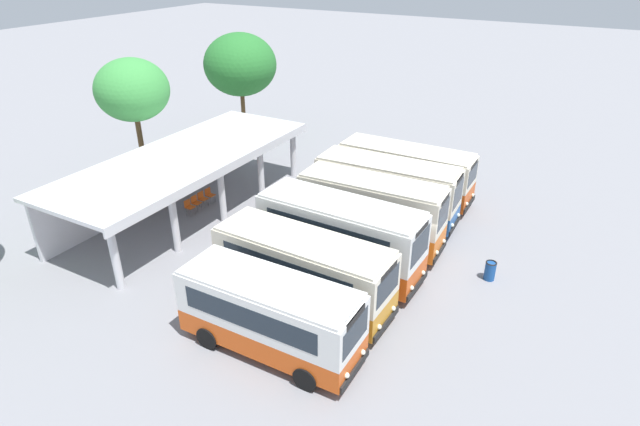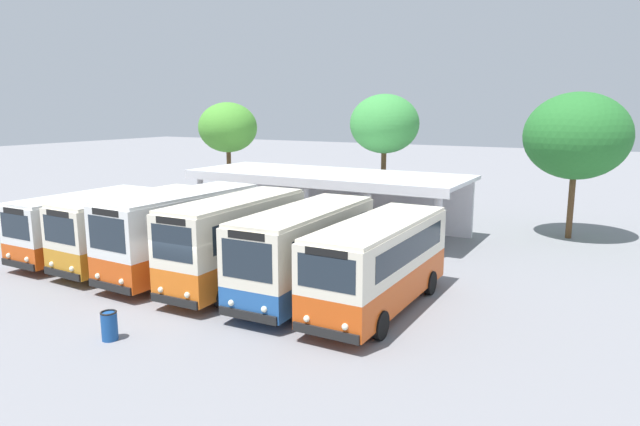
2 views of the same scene
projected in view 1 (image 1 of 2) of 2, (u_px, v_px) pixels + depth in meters
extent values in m
plane|color=gray|center=(419.00, 259.00, 24.91)|extent=(180.00, 180.00, 0.00)
cylinder|color=black|center=(335.00, 341.00, 19.09)|extent=(0.22, 0.90, 0.90)
cylinder|color=black|center=(305.00, 379.00, 17.41)|extent=(0.22, 0.90, 0.90)
cylinder|color=black|center=(243.00, 306.00, 20.90)|extent=(0.22, 0.90, 0.90)
cylinder|color=black|center=(208.00, 338.00, 19.22)|extent=(0.22, 0.90, 0.90)
cube|color=#D14C14|center=(271.00, 331.00, 18.98)|extent=(2.29, 6.77, 0.91)
cube|color=silver|center=(269.00, 303.00, 18.41)|extent=(2.29, 6.77, 1.59)
cube|color=silver|center=(268.00, 283.00, 18.01)|extent=(2.22, 6.56, 0.12)
cube|color=black|center=(355.00, 370.00, 17.65)|extent=(2.15, 0.11, 0.28)
cube|color=#1E2833|center=(355.00, 333.00, 16.93)|extent=(1.85, 0.06, 1.03)
cube|color=black|center=(356.00, 317.00, 16.64)|extent=(1.36, 0.06, 0.24)
cube|color=#1E2833|center=(284.00, 285.00, 19.30)|extent=(0.06, 5.41, 0.87)
cube|color=#1E2833|center=(248.00, 319.00, 17.56)|extent=(0.06, 5.41, 0.87)
sphere|color=#EAEACC|center=(363.00, 352.00, 18.00)|extent=(0.20, 0.20, 0.20)
sphere|color=#EAEACC|center=(347.00, 375.00, 17.03)|extent=(0.20, 0.20, 0.20)
cylinder|color=black|center=(365.00, 299.00, 21.36)|extent=(0.25, 0.91, 0.90)
cylinder|color=black|center=(339.00, 329.00, 19.67)|extent=(0.25, 0.91, 0.90)
cylinder|color=black|center=(274.00, 267.00, 23.47)|extent=(0.25, 0.91, 0.90)
cylinder|color=black|center=(243.00, 292.00, 21.78)|extent=(0.25, 0.91, 0.90)
cube|color=orange|center=(303.00, 286.00, 21.36)|extent=(2.55, 7.49, 1.04)
cube|color=beige|center=(303.00, 259.00, 20.75)|extent=(2.55, 7.49, 1.61)
cube|color=beige|center=(302.00, 240.00, 20.35)|extent=(2.48, 7.27, 0.12)
cube|color=black|center=(386.00, 324.00, 19.82)|extent=(2.21, 0.17, 0.28)
cube|color=#1E2833|center=(388.00, 285.00, 19.03)|extent=(1.90, 0.11, 1.05)
cube|color=black|center=(389.00, 271.00, 18.74)|extent=(1.39, 0.09, 0.24)
cube|color=#1E2833|center=(316.00, 244.00, 21.65)|extent=(0.23, 5.94, 0.89)
cube|color=#1E2833|center=(284.00, 271.00, 19.90)|extent=(0.23, 5.94, 0.89)
sphere|color=#EAEACC|center=(393.00, 308.00, 20.16)|extent=(0.20, 0.20, 0.20)
sphere|color=#EAEACC|center=(379.00, 327.00, 19.19)|extent=(0.20, 0.20, 0.20)
cylinder|color=black|center=(396.00, 265.00, 23.56)|extent=(0.24, 0.91, 0.90)
cylinder|color=black|center=(374.00, 291.00, 21.84)|extent=(0.24, 0.91, 0.90)
cylinder|color=black|center=(310.00, 239.00, 25.66)|extent=(0.24, 0.91, 0.90)
cylinder|color=black|center=(284.00, 260.00, 23.94)|extent=(0.24, 0.91, 0.90)
cube|color=#D14C14|center=(340.00, 254.00, 23.53)|extent=(2.56, 7.49, 1.10)
cube|color=silver|center=(340.00, 225.00, 22.84)|extent=(2.56, 7.49, 1.89)
cube|color=silver|center=(341.00, 204.00, 22.38)|extent=(2.48, 7.27, 0.12)
cube|color=black|center=(417.00, 286.00, 22.01)|extent=(2.24, 0.16, 0.28)
cube|color=#1E2833|center=(420.00, 246.00, 21.13)|extent=(1.93, 0.10, 1.23)
cube|color=black|center=(422.00, 229.00, 20.77)|extent=(1.41, 0.09, 0.24)
cube|color=#1E2833|center=(351.00, 213.00, 23.75)|extent=(0.21, 5.94, 1.04)
cube|color=#1E2833|center=(325.00, 234.00, 21.97)|extent=(0.21, 5.94, 1.04)
sphere|color=#EAEACC|center=(423.00, 273.00, 22.36)|extent=(0.20, 0.20, 0.20)
sphere|color=#EAEACC|center=(412.00, 288.00, 21.37)|extent=(0.20, 0.20, 0.20)
cylinder|color=black|center=(418.00, 237.00, 25.82)|extent=(0.25, 0.91, 0.90)
cylinder|color=black|center=(405.00, 256.00, 24.23)|extent=(0.25, 0.91, 0.90)
cylinder|color=black|center=(339.00, 218.00, 27.62)|extent=(0.25, 0.91, 0.90)
cylinder|color=black|center=(321.00, 235.00, 26.03)|extent=(0.25, 0.91, 0.90)
cube|color=orange|center=(370.00, 227.00, 25.69)|extent=(2.32, 7.10, 1.16)
cube|color=beige|center=(371.00, 200.00, 25.00)|extent=(2.32, 7.10, 1.84)
cube|color=beige|center=(372.00, 181.00, 24.55)|extent=(2.25, 6.89, 0.12)
cube|color=black|center=(440.00, 252.00, 24.43)|extent=(2.01, 0.16, 0.28)
cube|color=#1E2833|center=(443.00, 214.00, 23.53)|extent=(1.73, 0.10, 1.20)
cube|color=black|center=(445.00, 199.00, 23.19)|extent=(1.27, 0.09, 0.24)
cube|color=#1E2833|center=(378.00, 190.00, 25.84)|extent=(0.20, 5.63, 1.01)
cube|color=#1E2833|center=(361.00, 207.00, 24.20)|extent=(0.20, 5.63, 1.01)
sphere|color=#EAEACC|center=(444.00, 241.00, 24.75)|extent=(0.20, 0.20, 0.20)
sphere|color=#EAEACC|center=(437.00, 252.00, 23.83)|extent=(0.20, 0.20, 0.20)
cylinder|color=black|center=(433.00, 212.00, 28.25)|extent=(0.25, 0.91, 0.90)
cylinder|color=black|center=(421.00, 229.00, 26.55)|extent=(0.25, 0.91, 0.90)
cylinder|color=black|center=(354.00, 195.00, 30.15)|extent=(0.25, 0.91, 0.90)
cylinder|color=black|center=(338.00, 210.00, 28.44)|extent=(0.25, 0.91, 0.90)
cube|color=#23569E|center=(386.00, 205.00, 28.17)|extent=(2.53, 7.61, 0.91)
cube|color=beige|center=(387.00, 181.00, 27.53)|extent=(2.53, 7.61, 1.90)
cube|color=beige|center=(388.00, 163.00, 27.06)|extent=(2.45, 7.38, 0.12)
cube|color=black|center=(455.00, 225.00, 26.77)|extent=(2.15, 0.18, 0.28)
cube|color=#1E2833|center=(458.00, 194.00, 25.98)|extent=(1.85, 0.12, 1.23)
cube|color=black|center=(460.00, 180.00, 25.62)|extent=(1.35, 0.10, 0.24)
cube|color=#1E2833|center=(393.00, 172.00, 28.43)|extent=(0.26, 6.02, 1.04)
cube|color=#1E2833|center=(378.00, 188.00, 26.66)|extent=(0.26, 6.02, 1.04)
sphere|color=#EAEACC|center=(458.00, 215.00, 27.12)|extent=(0.20, 0.20, 0.20)
sphere|color=#EAEACC|center=(452.00, 225.00, 26.14)|extent=(0.20, 0.20, 0.20)
cylinder|color=black|center=(449.00, 193.00, 30.45)|extent=(0.22, 0.90, 0.90)
cylinder|color=black|center=(437.00, 207.00, 28.76)|extent=(0.22, 0.90, 0.90)
cylinder|color=black|center=(374.00, 177.00, 32.51)|extent=(0.22, 0.90, 0.90)
cylinder|color=black|center=(359.00, 190.00, 30.81)|extent=(0.22, 0.90, 0.90)
cube|color=#D14C14|center=(404.00, 184.00, 30.41)|extent=(2.29, 7.66, 1.11)
cube|color=beige|center=(406.00, 163.00, 29.80)|extent=(2.29, 7.66, 1.52)
cube|color=beige|center=(407.00, 149.00, 29.43)|extent=(2.22, 7.43, 0.12)
cube|color=black|center=(469.00, 204.00, 28.92)|extent=(2.17, 0.10, 0.28)
cube|color=#1E2833|center=(473.00, 175.00, 28.13)|extent=(1.87, 0.05, 0.99)
cube|color=black|center=(474.00, 165.00, 27.86)|extent=(1.37, 0.05, 0.24)
cube|color=#1E2833|center=(411.00, 155.00, 30.70)|extent=(0.05, 6.12, 0.84)
cube|color=#1E2833|center=(397.00, 168.00, 28.95)|extent=(0.05, 6.12, 0.84)
sphere|color=#EAEACC|center=(473.00, 195.00, 29.27)|extent=(0.20, 0.20, 0.20)
sphere|color=#EAEACC|center=(467.00, 204.00, 28.30)|extent=(0.20, 0.20, 0.20)
cylinder|color=silver|center=(115.00, 257.00, 22.06)|extent=(0.36, 0.36, 3.20)
cylinder|color=silver|center=(174.00, 222.00, 24.83)|extent=(0.36, 0.36, 3.20)
cylinder|color=silver|center=(222.00, 194.00, 27.59)|extent=(0.36, 0.36, 3.20)
cylinder|color=silver|center=(261.00, 171.00, 30.35)|extent=(0.36, 0.36, 3.20)
cylinder|color=silver|center=(293.00, 152.00, 33.12)|extent=(0.36, 0.36, 3.20)
cube|color=silver|center=(154.00, 176.00, 29.72)|extent=(15.07, 0.20, 3.20)
cube|color=silver|center=(184.00, 156.00, 27.83)|extent=(15.57, 5.80, 0.20)
cube|color=silver|center=(227.00, 170.00, 26.70)|extent=(15.57, 0.10, 0.28)
cylinder|color=slate|center=(195.00, 211.00, 28.91)|extent=(0.03, 0.03, 0.44)
cylinder|color=slate|center=(191.00, 213.00, 28.64)|extent=(0.03, 0.03, 0.44)
cylinder|color=slate|center=(191.00, 209.00, 29.07)|extent=(0.03, 0.03, 0.44)
cylinder|color=slate|center=(186.00, 212.00, 28.81)|extent=(0.03, 0.03, 0.44)
cube|color=#D85919|center=(190.00, 207.00, 28.75)|extent=(0.46, 0.46, 0.04)
cube|color=#D85919|center=(187.00, 203.00, 28.75)|extent=(0.44, 0.06, 0.40)
cylinder|color=slate|center=(202.00, 206.00, 29.38)|extent=(0.03, 0.03, 0.44)
cylinder|color=slate|center=(197.00, 209.00, 29.12)|extent=(0.03, 0.03, 0.44)
cylinder|color=slate|center=(197.00, 205.00, 29.55)|extent=(0.03, 0.03, 0.44)
cylinder|color=slate|center=(193.00, 207.00, 29.28)|extent=(0.03, 0.03, 0.44)
cube|color=#D85919|center=(197.00, 203.00, 29.22)|extent=(0.46, 0.46, 0.04)
cube|color=#D85919|center=(194.00, 199.00, 29.22)|extent=(0.44, 0.06, 0.40)
cylinder|color=slate|center=(208.00, 202.00, 29.85)|extent=(0.03, 0.03, 0.44)
cylinder|color=slate|center=(204.00, 205.00, 29.59)|extent=(0.03, 0.03, 0.44)
cylinder|color=slate|center=(204.00, 201.00, 30.02)|extent=(0.03, 0.03, 0.44)
cylinder|color=slate|center=(199.00, 203.00, 29.75)|extent=(0.03, 0.03, 0.44)
cube|color=#D85919|center=(203.00, 199.00, 29.69)|extent=(0.46, 0.46, 0.04)
cube|color=#D85919|center=(200.00, 195.00, 29.69)|extent=(0.44, 0.06, 0.40)
cylinder|color=slate|center=(215.00, 198.00, 30.29)|extent=(0.03, 0.03, 0.44)
cylinder|color=slate|center=(211.00, 201.00, 30.03)|extent=(0.03, 0.03, 0.44)
cylinder|color=slate|center=(211.00, 197.00, 30.46)|extent=(0.03, 0.03, 0.44)
cylinder|color=slate|center=(207.00, 199.00, 30.19)|extent=(0.03, 0.03, 0.44)
cube|color=#D85919|center=(210.00, 195.00, 30.13)|extent=(0.46, 0.46, 0.04)
cube|color=#D85919|center=(208.00, 191.00, 30.14)|extent=(0.44, 0.06, 0.40)
cylinder|color=brown|center=(143.00, 152.00, 31.48)|extent=(0.32, 0.32, 4.40)
ellipsoid|color=green|center=(132.00, 90.00, 29.75)|extent=(4.21, 4.21, 3.58)
cylinder|color=brown|center=(244.00, 114.00, 40.16)|extent=(0.32, 0.32, 3.47)
ellipsoid|color=#28722D|center=(240.00, 65.00, 38.44)|extent=(5.36, 5.36, 4.56)
cylinder|color=#19478C|center=(490.00, 271.00, 23.19)|extent=(0.48, 0.48, 0.85)
torus|color=black|center=(491.00, 263.00, 22.99)|extent=(0.49, 0.49, 0.06)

